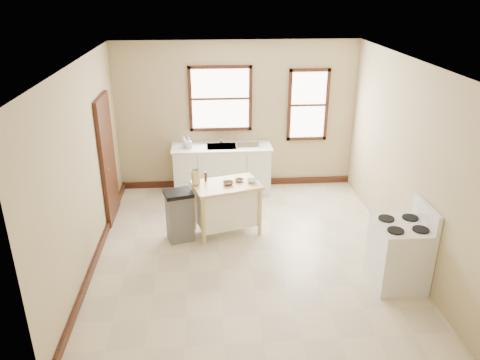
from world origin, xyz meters
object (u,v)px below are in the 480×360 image
object	(u,v)px
bowl_a	(228,183)
gas_stove	(400,245)
dish_rack	(247,143)
pepper_grinder	(206,176)
soap_bottle_b	(189,143)
knife_block	(196,179)
trash_bin	(180,216)
bowl_b	(239,180)
bowl_c	(252,181)
kitchen_island	(227,208)
soap_bottle_a	(184,142)

from	to	relation	value
bowl_a	gas_stove	bearing A→B (deg)	-35.07
dish_rack	pepper_grinder	bearing A→B (deg)	-138.27
soap_bottle_b	gas_stove	distance (m)	4.18
pepper_grinder	gas_stove	size ratio (longest dim) A/B	0.13
knife_block	trash_bin	xyz separation A→B (m)	(-0.26, -0.21, -0.53)
dish_rack	bowl_a	size ratio (longest dim) A/B	2.53
bowl_a	bowl_b	world-z (taller)	bowl_a
dish_rack	knife_block	size ratio (longest dim) A/B	2.18
dish_rack	knife_block	world-z (taller)	knife_block
dish_rack	knife_block	distance (m)	1.83
pepper_grinder	bowl_b	size ratio (longest dim) A/B	1.05
soap_bottle_b	bowl_c	size ratio (longest dim) A/B	1.37
dish_rack	bowl_b	distance (m)	1.52
soap_bottle_b	dish_rack	world-z (taller)	soap_bottle_b
pepper_grinder	kitchen_island	bearing A→B (deg)	-25.14
soap_bottle_b	kitchen_island	size ratio (longest dim) A/B	0.20
pepper_grinder	bowl_c	world-z (taller)	pepper_grinder
bowl_b	gas_stove	bearing A→B (deg)	-39.48
knife_block	trash_bin	distance (m)	0.63
trash_bin	soap_bottle_b	bearing A→B (deg)	70.08
gas_stove	dish_rack	bearing A→B (deg)	119.03
pepper_grinder	trash_bin	size ratio (longest dim) A/B	0.18
pepper_grinder	dish_rack	bearing A→B (deg)	61.44
soap_bottle_b	gas_stove	bearing A→B (deg)	-57.38
knife_block	bowl_a	bearing A→B (deg)	-24.55
bowl_b	trash_bin	xyz separation A→B (m)	(-0.94, -0.29, -0.45)
gas_stove	pepper_grinder	bearing A→B (deg)	146.05
dish_rack	kitchen_island	bearing A→B (deg)	-126.03
pepper_grinder	bowl_b	xyz separation A→B (m)	(0.53, -0.05, -0.06)
kitchen_island	gas_stove	world-z (taller)	gas_stove
knife_block	bowl_a	size ratio (longest dim) A/B	1.16
soap_bottle_b	bowl_c	distance (m)	1.79
bowl_c	gas_stove	distance (m)	2.41
soap_bottle_a	bowl_c	world-z (taller)	soap_bottle_a
kitchen_island	trash_bin	distance (m)	0.76
soap_bottle_a	trash_bin	world-z (taller)	soap_bottle_a
dish_rack	bowl_c	size ratio (longest dim) A/B	2.85
knife_block	bowl_c	world-z (taller)	knife_block
knife_block	gas_stove	distance (m)	3.12
soap_bottle_b	trash_bin	xyz separation A→B (m)	(-0.12, -1.69, -0.62)
gas_stove	bowl_a	bearing A→B (deg)	144.93
trash_bin	gas_stove	size ratio (longest dim) A/B	0.71
kitchen_island	bowl_a	bearing A→B (deg)	-52.39
kitchen_island	knife_block	xyz separation A→B (m)	(-0.47, 0.01, 0.52)
soap_bottle_a	trash_bin	size ratio (longest dim) A/B	0.27
soap_bottle_b	pepper_grinder	distance (m)	1.39
trash_bin	bowl_a	bearing A→B (deg)	-3.17
soap_bottle_a	pepper_grinder	bearing A→B (deg)	-80.74
knife_block	kitchen_island	bearing A→B (deg)	-22.17
bowl_c	kitchen_island	bearing A→B (deg)	-174.53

